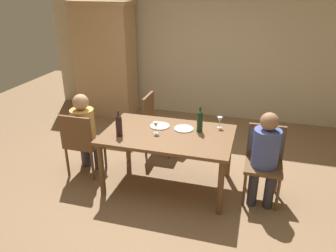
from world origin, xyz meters
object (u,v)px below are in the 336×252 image
object	(u,v)px
chair_right_end	(265,152)
person_man_bearded	(265,153)
chair_left_end	(81,140)
person_woman_host	(85,128)
handbag	(182,147)
dinner_plate_guest_left	(184,129)
wine_bottle_tall_green	(119,125)
wine_glass_near_left	(156,125)
wine_bottle_dark_red	(200,121)
chair_far_left	(155,119)
wine_glass_centre	(220,120)
armoire_cabinet	(106,59)
dinner_plate_host	(160,126)
dining_table	(168,139)

from	to	relation	value
chair_right_end	person_man_bearded	world-z (taller)	person_man_bearded
chair_left_end	person_woman_host	size ratio (longest dim) A/B	0.80
chair_left_end	handbag	xyz separation A→B (m)	(1.17, 0.97, -0.42)
person_man_bearded	handbag	size ratio (longest dim) A/B	4.11
person_woman_host	dinner_plate_guest_left	bearing A→B (deg)	6.31
person_woman_host	wine_bottle_tall_green	distance (m)	0.72
wine_glass_near_left	person_woman_host	bearing A→B (deg)	176.94
person_man_bearded	wine_glass_near_left	distance (m)	1.35
chair_right_end	wine_bottle_dark_red	world-z (taller)	wine_bottle_dark_red
chair_left_end	chair_far_left	bearing A→B (deg)	52.65
person_woman_host	wine_bottle_tall_green	world-z (taller)	person_woman_host
wine_glass_centre	handbag	xyz separation A→B (m)	(-0.61, 0.53, -0.75)
chair_far_left	dinner_plate_guest_left	xyz separation A→B (m)	(0.61, -0.70, 0.22)
chair_left_end	dinner_plate_guest_left	xyz separation A→B (m)	(1.35, 0.26, 0.22)
person_man_bearded	handbag	distance (m)	1.60
armoire_cabinet	wine_glass_near_left	distance (m)	2.89
handbag	person_woman_host	bearing A→B (deg)	-144.01
person_woman_host	handbag	world-z (taller)	person_woman_host
chair_left_end	chair_far_left	distance (m)	1.22
chair_left_end	dinner_plate_host	world-z (taller)	chair_left_end
armoire_cabinet	dinner_plate_host	world-z (taller)	armoire_cabinet
dinner_plate_guest_left	wine_bottle_dark_red	bearing A→B (deg)	-2.83
wine_glass_centre	dinner_plate_host	distance (m)	0.78
armoire_cabinet	wine_bottle_dark_red	bearing A→B (deg)	-42.48
dining_table	wine_glass_centre	xyz separation A→B (m)	(0.59, 0.35, 0.19)
chair_right_end	dinner_plate_guest_left	bearing A→B (deg)	-2.85
armoire_cabinet	chair_far_left	xyz separation A→B (m)	(1.46, -1.37, -0.56)
dining_table	chair_left_end	xyz separation A→B (m)	(-1.19, -0.09, -0.13)
chair_far_left	wine_glass_near_left	size ratio (longest dim) A/B	6.17
chair_left_end	person_man_bearded	xyz separation A→B (m)	(2.38, 0.06, 0.13)
chair_far_left	dinner_plate_host	size ratio (longest dim) A/B	3.59
handbag	armoire_cabinet	bearing A→B (deg)	144.13
wine_bottle_tall_green	dinner_plate_host	world-z (taller)	wine_bottle_tall_green
armoire_cabinet	chair_right_end	xyz separation A→B (m)	(3.10, -2.13, -0.50)
dining_table	wine_glass_centre	bearing A→B (deg)	30.67
person_woman_host	dinner_plate_guest_left	size ratio (longest dim) A/B	4.62
handbag	dinner_plate_host	bearing A→B (deg)	-101.88
wine_bottle_tall_green	wine_bottle_dark_red	size ratio (longest dim) A/B	0.97
dining_table	chair_left_end	size ratio (longest dim) A/B	1.76
dining_table	wine_bottle_dark_red	xyz separation A→B (m)	(0.37, 0.16, 0.23)
dining_table	person_man_bearded	world-z (taller)	person_man_bearded
dining_table	wine_glass_centre	size ratio (longest dim) A/B	10.85
wine_glass_near_left	wine_glass_centre	size ratio (longest dim) A/B	1.00
person_man_bearded	handbag	world-z (taller)	person_man_bearded
chair_left_end	person_man_bearded	distance (m)	2.38
armoire_cabinet	chair_far_left	world-z (taller)	armoire_cabinet
wine_glass_centre	dinner_plate_guest_left	world-z (taller)	wine_glass_centre
wine_glass_centre	dinner_plate_host	xyz separation A→B (m)	(-0.76, -0.17, -0.10)
dining_table	chair_far_left	size ratio (longest dim) A/B	1.76
dinner_plate_guest_left	handbag	xyz separation A→B (m)	(-0.17, 0.70, -0.65)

